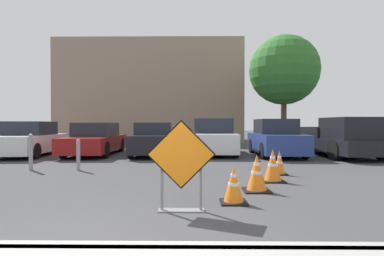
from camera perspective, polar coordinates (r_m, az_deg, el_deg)
ground_plane at (r=13.14m, az=-4.26°, el=-5.17°), size 96.00×96.00×0.00m
curb_lip at (r=3.47m, az=-19.57°, el=-21.25°), size 23.29×0.20×0.14m
road_closed_sign at (r=4.67m, az=-2.06°, el=-6.54°), size 1.07×0.20×1.43m
traffic_cone_nearest at (r=5.31m, az=7.92°, el=-10.68°), size 0.46×0.46×0.65m
traffic_cone_second at (r=6.28m, az=12.23°, el=-8.41°), size 0.54×0.54×0.75m
traffic_cone_third at (r=7.41m, az=15.12°, el=-6.92°), size 0.54×0.54×0.77m
traffic_cone_fourth at (r=8.45m, az=16.32°, el=-6.42°), size 0.40×0.40×0.64m
parked_car_second at (r=14.57m, az=-28.50°, el=-2.02°), size 2.01×4.12×1.47m
parked_car_third at (r=14.07m, az=-17.86°, el=-2.14°), size 1.96×4.75×1.42m
parked_car_fourth at (r=13.28m, az=-7.28°, el=-2.23°), size 1.97×4.29×1.42m
parked_car_fifth at (r=13.47m, az=4.07°, el=-1.93°), size 2.00×4.11×1.59m
parked_car_sixth at (r=13.30m, az=15.63°, el=-2.03°), size 1.80×4.03×1.57m
pickup_truck at (r=13.88m, az=26.65°, el=-1.91°), size 2.22×5.10×1.62m
bollard_nearest at (r=9.40m, az=-20.84°, el=-4.63°), size 0.12×0.12×0.92m
bollard_second at (r=9.99m, az=-28.36°, el=-3.89°), size 0.12×0.12×1.08m
building_facade_backdrop at (r=24.34m, az=-7.58°, el=6.59°), size 13.95×5.00×7.64m
street_tree_behind_lot at (r=18.89m, az=17.12°, el=10.46°), size 4.11×4.11×6.61m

